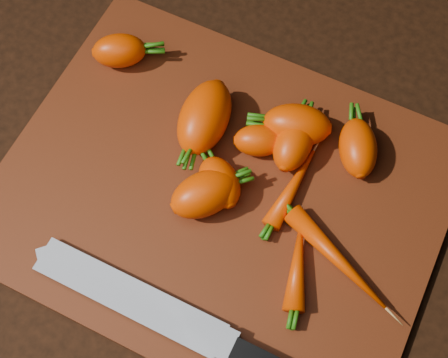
% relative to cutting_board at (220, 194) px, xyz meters
% --- Properties ---
extents(ground, '(2.00, 2.00, 0.01)m').
position_rel_cutting_board_xyz_m(ground, '(0.00, 0.00, -0.01)').
color(ground, black).
extents(cutting_board, '(0.50, 0.40, 0.01)m').
position_rel_cutting_board_xyz_m(cutting_board, '(0.00, 0.00, 0.00)').
color(cutting_board, maroon).
rests_on(cutting_board, ground).
extents(carrot_0, '(0.08, 0.07, 0.04)m').
position_rel_cutting_board_xyz_m(carrot_0, '(-0.19, 0.11, 0.03)').
color(carrot_0, '#ED3F00').
rests_on(carrot_0, cutting_board).
extents(carrot_1, '(0.08, 0.07, 0.04)m').
position_rel_cutting_board_xyz_m(carrot_1, '(-0.00, 0.00, 0.03)').
color(carrot_1, '#ED3F00').
rests_on(carrot_1, cutting_board).
extents(carrot_2, '(0.07, 0.10, 0.06)m').
position_rel_cutting_board_xyz_m(carrot_2, '(-0.05, 0.07, 0.03)').
color(carrot_2, '#ED3F00').
rests_on(carrot_2, cutting_board).
extents(carrot_3, '(0.05, 0.08, 0.04)m').
position_rel_cutting_board_xyz_m(carrot_3, '(0.05, 0.09, 0.03)').
color(carrot_3, '#ED3F00').
rests_on(carrot_3, cutting_board).
extents(carrot_4, '(0.09, 0.07, 0.05)m').
position_rel_cutting_board_xyz_m(carrot_4, '(0.05, 0.11, 0.03)').
color(carrot_4, '#ED3F00').
rests_on(carrot_4, cutting_board).
extents(carrot_5, '(0.07, 0.06, 0.04)m').
position_rel_cutting_board_xyz_m(carrot_5, '(0.01, 0.07, 0.02)').
color(carrot_5, '#ED3F00').
rests_on(carrot_5, cutting_board).
extents(carrot_6, '(0.07, 0.09, 0.04)m').
position_rel_cutting_board_xyz_m(carrot_6, '(0.12, 0.11, 0.03)').
color(carrot_6, '#ED3F00').
rests_on(carrot_6, cutting_board).
extents(carrot_7, '(0.03, 0.11, 0.02)m').
position_rel_cutting_board_xyz_m(carrot_7, '(0.07, 0.04, 0.02)').
color(carrot_7, '#ED3F00').
rests_on(carrot_7, cutting_board).
extents(carrot_8, '(0.14, 0.08, 0.02)m').
position_rel_cutting_board_xyz_m(carrot_8, '(0.15, -0.02, 0.02)').
color(carrot_8, '#ED3F00').
rests_on(carrot_8, cutting_board).
extents(carrot_9, '(0.05, 0.10, 0.02)m').
position_rel_cutting_board_xyz_m(carrot_9, '(0.12, -0.05, 0.02)').
color(carrot_9, '#ED3F00').
rests_on(carrot_9, cutting_board).
extents(carrot_10, '(0.09, 0.09, 0.05)m').
position_rel_cutting_board_xyz_m(carrot_10, '(-0.01, -0.02, 0.03)').
color(carrot_10, '#ED3F00').
rests_on(carrot_10, cutting_board).
extents(knife, '(0.36, 0.04, 0.02)m').
position_rel_cutting_board_xyz_m(knife, '(-0.01, -0.15, 0.01)').
color(knife, gray).
rests_on(knife, cutting_board).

